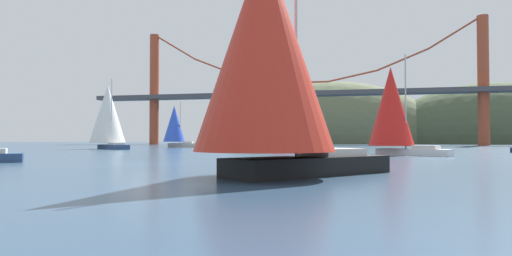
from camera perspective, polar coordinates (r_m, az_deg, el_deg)
ground_plane at (r=29.96m, az=-14.80°, el=-4.58°), size 360.00×360.00×0.00m
headland_center at (r=161.72m, az=9.87°, el=-2.02°), size 79.57×44.00×45.64m
headland_right at (r=167.90m, az=28.97°, el=-1.84°), size 76.16×44.00×41.98m
suspension_bridge at (r=123.03m, az=6.47°, el=4.98°), size 128.60×6.00×33.97m
sailboat_crimson_sail at (r=84.51m, az=3.32°, el=1.45°), size 7.08×10.29×11.65m
sailboat_scarlet_sail at (r=18.69m, az=1.47°, el=9.78°), size 9.64×10.41×11.35m
sailboat_white_mainsail at (r=75.95m, az=-19.01°, el=1.62°), size 10.06×9.14×11.56m
sailboat_red_spinnaker at (r=46.57m, az=17.57°, el=2.48°), size 8.71×7.02×10.21m
sailboat_blue_spinnaker at (r=86.16m, az=-10.72°, el=0.42°), size 7.00×4.46×8.89m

